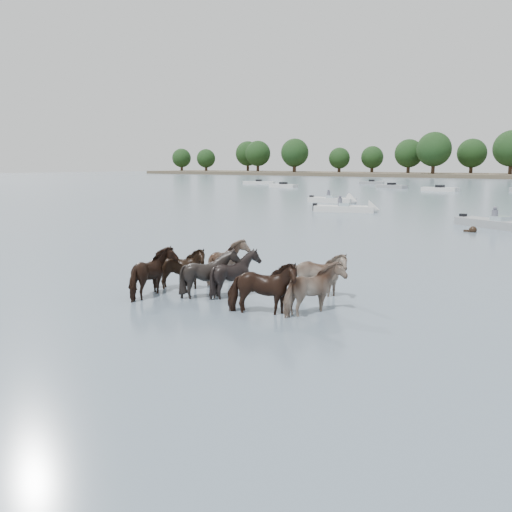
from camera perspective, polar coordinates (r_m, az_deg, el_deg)
The scene contains 7 objects.
ground at distance 16.87m, azimuth -3.24°, elevation -3.75°, with size 400.00×400.00×0.00m, color slate.
shoreline at distance 181.50m, azimuth 10.00°, elevation 8.39°, with size 160.00×30.00×1.00m, color #4C4233.
pony_herd at distance 16.04m, azimuth -2.35°, elevation -2.20°, with size 6.62×4.86×1.61m.
swimming_pony at distance 33.83m, azimuth 21.51°, elevation 2.50°, with size 0.72×0.44×0.44m.
motorboat_a at distance 45.23m, azimuth 10.09°, elevation 4.81°, with size 5.46×3.39×1.92m.
motorboat_f at distance 55.51m, azimuth 8.57°, elevation 5.71°, with size 5.29×1.70×1.92m.
treeline at distance 179.45m, azimuth 11.68°, elevation 10.41°, with size 153.52×23.73×12.55m.
Camera 1 is at (10.45, -12.66, 3.89)m, focal length 38.54 mm.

